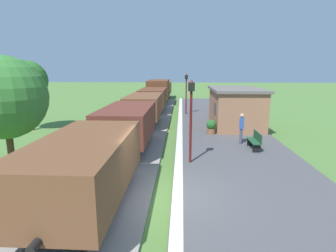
# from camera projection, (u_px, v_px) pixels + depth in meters

# --- Properties ---
(ground_plane) EXTENTS (160.00, 160.00, 0.00)m
(ground_plane) POSITION_uv_depth(u_px,v_px,m) (166.00, 202.00, 9.09)
(ground_plane) COLOR #517A38
(platform_slab) EXTENTS (6.00, 60.00, 0.25)m
(platform_slab) POSITION_uv_depth(u_px,v_px,m) (263.00, 201.00, 8.91)
(platform_slab) COLOR #4C4C4F
(platform_slab) RESTS_ON ground
(platform_edge_stripe) EXTENTS (0.36, 60.00, 0.01)m
(platform_edge_stripe) POSITION_uv_depth(u_px,v_px,m) (178.00, 195.00, 9.02)
(platform_edge_stripe) COLOR silver
(platform_edge_stripe) RESTS_ON platform_slab
(track_ballast) EXTENTS (3.80, 60.00, 0.12)m
(track_ballast) POSITION_uv_depth(u_px,v_px,m) (95.00, 199.00, 9.20)
(track_ballast) COLOR gray
(track_ballast) RESTS_ON ground
(rail_near) EXTENTS (0.07, 60.00, 0.14)m
(rail_near) POSITION_uv_depth(u_px,v_px,m) (116.00, 196.00, 9.13)
(rail_near) COLOR slate
(rail_near) RESTS_ON track_ballast
(rail_far) EXTENTS (0.07, 60.00, 0.14)m
(rail_far) POSITION_uv_depth(u_px,v_px,m) (74.00, 195.00, 9.20)
(rail_far) COLOR slate
(rail_far) RESTS_ON track_ballast
(freight_train) EXTENTS (2.50, 39.20, 2.72)m
(freight_train) POSITION_uv_depth(u_px,v_px,m) (150.00, 101.00, 24.69)
(freight_train) COLOR brown
(freight_train) RESTS_ON rail_near
(station_hut) EXTENTS (3.50, 5.80, 2.78)m
(station_hut) POSITION_uv_depth(u_px,v_px,m) (235.00, 107.00, 19.63)
(station_hut) COLOR #9E6B4C
(station_hut) RESTS_ON platform_slab
(bench_near_hut) EXTENTS (0.42, 1.50, 0.91)m
(bench_near_hut) POSITION_uv_depth(u_px,v_px,m) (255.00, 140.00, 14.12)
(bench_near_hut) COLOR #1E4C2D
(bench_near_hut) RESTS_ON platform_slab
(bench_down_platform) EXTENTS (0.42, 1.50, 0.91)m
(bench_down_platform) POSITION_uv_depth(u_px,v_px,m) (224.00, 110.00, 24.58)
(bench_down_platform) COLOR #1E4C2D
(bench_down_platform) RESTS_ON platform_slab
(person_waiting) EXTENTS (0.31, 0.42, 1.71)m
(person_waiting) POSITION_uv_depth(u_px,v_px,m) (241.00, 127.00, 15.08)
(person_waiting) COLOR #474C66
(person_waiting) RESTS_ON platform_slab
(potted_planter) EXTENTS (0.64, 0.64, 0.92)m
(potted_planter) POSITION_uv_depth(u_px,v_px,m) (211.00, 127.00, 17.48)
(potted_planter) COLOR brown
(potted_planter) RESTS_ON platform_slab
(lamp_post_near) EXTENTS (0.28, 0.28, 3.70)m
(lamp_post_near) POSITION_uv_depth(u_px,v_px,m) (191.00, 106.00, 11.69)
(lamp_post_near) COLOR #591414
(lamp_post_near) RESTS_ON platform_slab
(lamp_post_far) EXTENTS (0.28, 0.28, 3.70)m
(lamp_post_far) POSITION_uv_depth(u_px,v_px,m) (186.00, 86.00, 24.63)
(lamp_post_far) COLOR #591414
(lamp_post_far) RESTS_ON platform_slab
(tree_trackside_mid) EXTENTS (3.48, 3.48, 4.95)m
(tree_trackside_mid) POSITION_uv_depth(u_px,v_px,m) (4.00, 98.00, 11.25)
(tree_trackside_mid) COLOR #4C3823
(tree_trackside_mid) RESTS_ON ground
(tree_trackside_far) EXTENTS (2.80, 2.80, 4.98)m
(tree_trackside_far) POSITION_uv_depth(u_px,v_px,m) (27.00, 81.00, 19.01)
(tree_trackside_far) COLOR #4C3823
(tree_trackside_far) RESTS_ON ground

